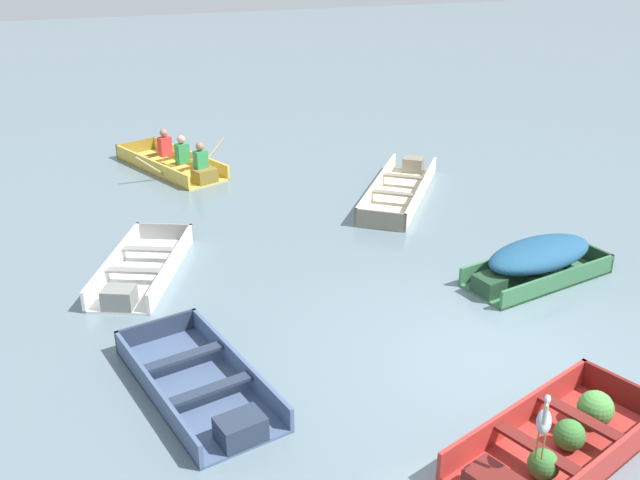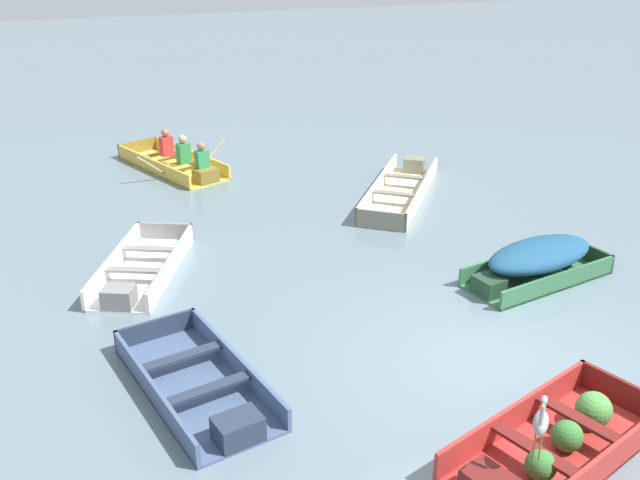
# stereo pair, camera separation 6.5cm
# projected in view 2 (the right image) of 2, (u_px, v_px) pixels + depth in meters

# --- Properties ---
(ground_plane) EXTENTS (80.00, 80.00, 0.00)m
(ground_plane) POSITION_uv_depth(u_px,v_px,m) (495.00, 365.00, 9.06)
(ground_plane) COLOR slate
(dinghy_red_foreground) EXTENTS (2.82, 1.88, 0.44)m
(dinghy_red_foreground) POSITION_uv_depth(u_px,v_px,m) (557.00, 444.00, 7.45)
(dinghy_red_foreground) COLOR #AD2D28
(dinghy_red_foreground) RESTS_ON ground
(skiff_white_near_moored) EXTENTS (2.01, 2.81, 0.34)m
(skiff_white_near_moored) POSITION_uv_depth(u_px,v_px,m) (141.00, 270.00, 11.29)
(skiff_white_near_moored) COLOR white
(skiff_white_near_moored) RESTS_ON ground
(skiff_green_mid_moored) EXTENTS (2.56, 1.36, 0.66)m
(skiff_green_mid_moored) POSITION_uv_depth(u_px,v_px,m) (538.00, 259.00, 11.08)
(skiff_green_mid_moored) COLOR #387047
(skiff_green_mid_moored) RESTS_ON ground
(skiff_slate_blue_far_moored) EXTENTS (1.67, 2.83, 0.32)m
(skiff_slate_blue_far_moored) POSITION_uv_depth(u_px,v_px,m) (200.00, 386.00, 8.47)
(skiff_slate_blue_far_moored) COLOR #475B7F
(skiff_slate_blue_far_moored) RESTS_ON ground
(skiff_cream_outer_moored) EXTENTS (2.97, 3.44, 0.36)m
(skiff_cream_outer_moored) POSITION_uv_depth(u_px,v_px,m) (401.00, 189.00, 14.72)
(skiff_cream_outer_moored) COLOR beige
(skiff_cream_outer_moored) RESTS_ON ground
(rowboat_yellow_with_crew) EXTENTS (2.36, 3.30, 0.90)m
(rowboat_yellow_with_crew) POSITION_uv_depth(u_px,v_px,m) (177.00, 162.00, 16.12)
(rowboat_yellow_with_crew) COLOR #E5BC47
(rowboat_yellow_with_crew) RESTS_ON ground
(heron_on_dinghy) EXTENTS (0.36, 0.39, 0.84)m
(heron_on_dinghy) POSITION_uv_depth(u_px,v_px,m) (541.00, 421.00, 6.63)
(heron_on_dinghy) COLOR olive
(heron_on_dinghy) RESTS_ON dinghy_red_foreground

